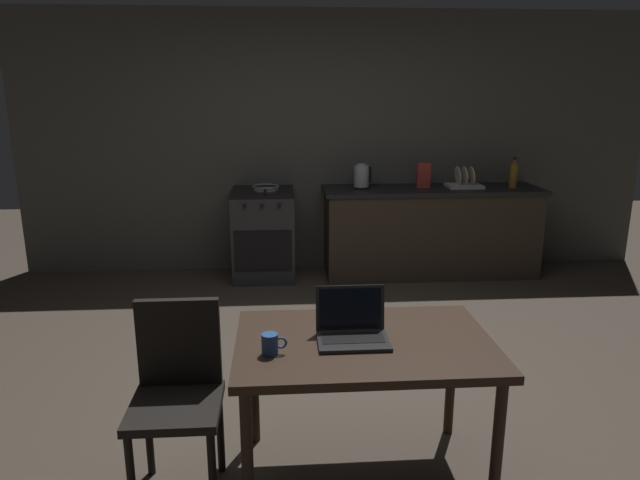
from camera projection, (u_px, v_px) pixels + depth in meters
The scene contains 13 objects.
ground_plane at pixel (332, 390), 3.57m from camera, with size 12.00×12.00×0.00m, color #473D33.
back_wall at pixel (338, 143), 5.83m from camera, with size 6.40×0.10×2.59m, color #51504A.
kitchen_counter at pixel (430, 231), 5.77m from camera, with size 2.16×0.64×0.88m.
stove_oven at pixel (264, 234), 5.65m from camera, with size 0.60×0.62×0.88m.
dining_table at pixel (364, 355), 2.62m from camera, with size 1.17×0.78×0.71m.
chair at pixel (178, 386), 2.59m from camera, with size 0.40×0.40×0.89m.
laptop at pixel (352, 330), 2.59m from camera, with size 0.32×0.25×0.23m.
electric_kettle at pixel (361, 177), 5.58m from camera, with size 0.18×0.15×0.25m.
bottle at pixel (514, 173), 5.63m from camera, with size 0.08×0.08×0.30m.
frying_pan at pixel (266, 188), 5.51m from camera, with size 0.26×0.43×0.05m.
coffee_mug at pixel (270, 344), 2.45m from camera, with size 0.11×0.07×0.09m.
cereal_box at pixel (424, 175), 5.64m from camera, with size 0.13×0.05×0.25m.
dish_rack at pixel (464, 183), 5.67m from camera, with size 0.34×0.26×0.21m.
Camera 1 is at (-0.31, -3.21, 1.81)m, focal length 32.11 mm.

